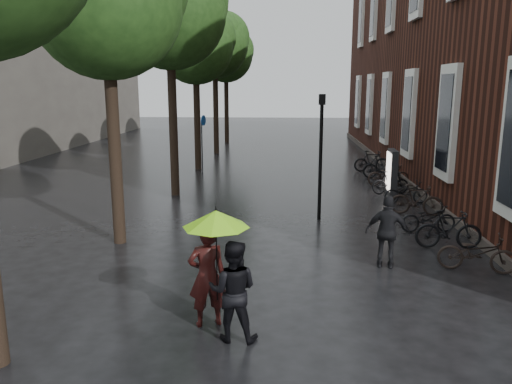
# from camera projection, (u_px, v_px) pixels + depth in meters

# --- Properties ---
(brick_building) EXTENTS (10.20, 33.20, 12.00)m
(brick_building) POSITION_uv_depth(u_px,v_px,m) (502.00, 45.00, 23.53)
(brick_building) COLOR #38160F
(brick_building) RESTS_ON ground
(street_trees) EXTENTS (4.33, 34.03, 8.91)m
(street_trees) POSITION_uv_depth(u_px,v_px,m) (183.00, 32.00, 20.83)
(street_trees) COLOR black
(street_trees) RESTS_ON ground
(person_burgundy) EXTENTS (0.78, 0.65, 1.84)m
(person_burgundy) POSITION_uv_depth(u_px,v_px,m) (207.00, 276.00, 8.66)
(person_burgundy) COLOR black
(person_burgundy) RESTS_ON ground
(person_black) EXTENTS (0.87, 0.70, 1.72)m
(person_black) POSITION_uv_depth(u_px,v_px,m) (233.00, 291.00, 8.18)
(person_black) COLOR black
(person_black) RESTS_ON ground
(lime_umbrella) EXTENTS (1.13, 1.13, 1.66)m
(lime_umbrella) POSITION_uv_depth(u_px,v_px,m) (216.00, 219.00, 8.22)
(lime_umbrella) COLOR black
(lime_umbrella) RESTS_ON ground
(pedestrian_walking) EXTENTS (1.06, 0.60, 1.71)m
(pedestrian_walking) POSITION_uv_depth(u_px,v_px,m) (388.00, 232.00, 11.46)
(pedestrian_walking) COLOR black
(pedestrian_walking) RESTS_ON ground
(parked_bicycles) EXTENTS (1.94, 14.22, 1.04)m
(parked_bicycles) POSITION_uv_depth(u_px,v_px,m) (404.00, 190.00, 17.85)
(parked_bicycles) COLOR black
(parked_bicycles) RESTS_ON ground
(ad_lightbox) EXTENTS (0.27, 1.16, 1.75)m
(ad_lightbox) POSITION_uv_depth(u_px,v_px,m) (392.00, 172.00, 19.16)
(ad_lightbox) COLOR black
(ad_lightbox) RESTS_ON ground
(lamp_post) EXTENTS (0.20, 0.20, 3.90)m
(lamp_post) POSITION_uv_depth(u_px,v_px,m) (321.00, 145.00, 15.30)
(lamp_post) COLOR black
(lamp_post) RESTS_ON ground
(cycle_sign) EXTENTS (0.15, 0.50, 2.75)m
(cycle_sign) POSITION_uv_depth(u_px,v_px,m) (203.00, 135.00, 23.94)
(cycle_sign) COLOR #262628
(cycle_sign) RESTS_ON ground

